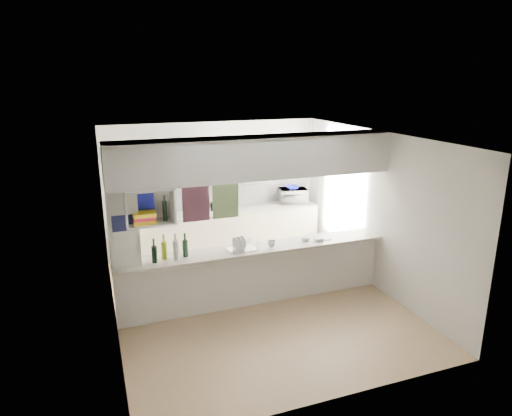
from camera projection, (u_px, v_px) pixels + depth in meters
name	position (u px, v px, depth m)	size (l,w,h in m)	color
floor	(256.00, 302.00, 7.17)	(4.80, 4.80, 0.00)	tan
ceiling	(256.00, 137.00, 6.45)	(4.80, 4.80, 0.00)	white
wall_back	(214.00, 188.00, 8.98)	(4.20, 4.20, 0.00)	silver
wall_left	(109.00, 240.00, 6.12)	(4.80, 4.80, 0.00)	silver
wall_right	(375.00, 210.00, 7.51)	(4.80, 4.80, 0.00)	silver
servery_partition	(245.00, 202.00, 6.66)	(4.20, 0.50, 2.60)	silver
cubby_shelf	(148.00, 208.00, 6.12)	(0.65, 0.35, 0.50)	white
kitchen_run	(226.00, 214.00, 8.93)	(3.60, 0.63, 2.24)	beige
microwave	(293.00, 196.00, 9.34)	(0.54, 0.37, 0.30)	white
bowl	(292.00, 188.00, 9.24)	(0.27, 0.27, 0.07)	navy
dish_rack	(241.00, 244.00, 6.81)	(0.46, 0.38, 0.22)	silver
cup	(272.00, 243.00, 6.91)	(0.12, 0.12, 0.09)	white
wine_bottles	(170.00, 250.00, 6.43)	(0.53, 0.16, 0.39)	black
plastic_tubs	(311.00, 239.00, 7.19)	(0.48, 0.21, 0.06)	silver
utensil_jar	(213.00, 207.00, 8.81)	(0.11, 0.11, 0.16)	black
knife_block	(226.00, 205.00, 8.92)	(0.09, 0.07, 0.18)	#56341D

